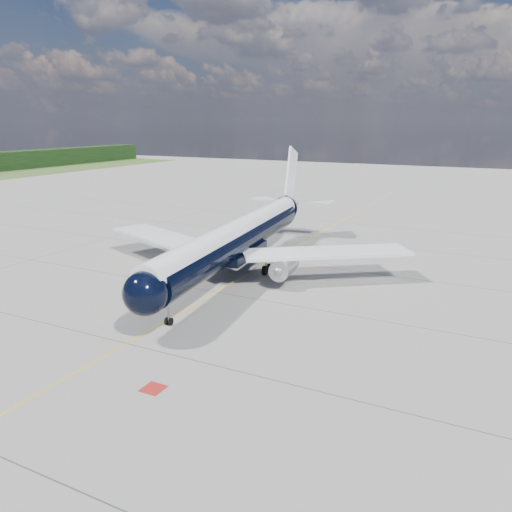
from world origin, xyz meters
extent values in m
plane|color=gray|center=(0.00, 30.00, 0.00)|extent=(320.00, 320.00, 0.00)
cube|color=#DDB30B|center=(0.00, 25.00, 0.00)|extent=(0.16, 160.00, 0.01)
cube|color=maroon|center=(6.80, -10.00, 0.00)|extent=(1.60, 1.60, 0.01)
cylinder|color=black|center=(-1.23, 17.02, 4.37)|extent=(8.67, 39.72, 3.95)
sphere|color=black|center=(1.27, -3.63, 4.37)|extent=(4.40, 4.40, 3.95)
cone|color=black|center=(-4.16, 41.29, 4.99)|extent=(4.80, 7.70, 3.95)
cylinder|color=white|center=(-1.23, 17.02, 5.36)|extent=(8.05, 41.68, 3.08)
cube|color=black|center=(1.29, -3.84, 4.94)|extent=(2.63, 1.54, 0.57)
cube|color=white|center=(-12.26, 17.26, 3.43)|extent=(20.51, 12.05, 0.33)
cube|color=white|center=(9.43, 19.88, 3.43)|extent=(19.36, 15.69, 0.33)
cube|color=black|center=(-1.23, 17.02, 2.91)|extent=(5.59, 10.85, 1.04)
cylinder|color=silver|center=(-7.69, 14.15, 2.24)|extent=(2.89, 5.03, 2.33)
cylinder|color=silver|center=(5.74, 15.77, 2.24)|extent=(2.89, 5.03, 2.33)
sphere|color=gray|center=(-7.43, 11.98, 2.24)|extent=(1.27, 1.27, 1.14)
sphere|color=gray|center=(6.00, 13.60, 2.24)|extent=(1.27, 1.27, 1.14)
cube|color=white|center=(-7.71, 14.35, 3.02)|extent=(0.63, 3.33, 1.14)
cube|color=white|center=(5.71, 15.97, 3.02)|extent=(0.63, 3.33, 1.14)
cube|color=white|center=(-4.10, 40.78, 10.30)|extent=(1.12, 6.59, 8.87)
cube|color=white|center=(-4.16, 41.29, 5.83)|extent=(13.82, 4.93, 0.23)
cylinder|color=gray|center=(0.83, -0.02, 1.30)|extent=(0.21, 0.21, 2.18)
cylinder|color=black|center=(0.63, -0.04, 0.36)|extent=(0.27, 0.75, 0.73)
cylinder|color=black|center=(1.04, 0.01, 0.36)|extent=(0.27, 0.75, 0.73)
cylinder|color=gray|center=(-4.72, 18.17, 1.40)|extent=(0.30, 0.30, 1.98)
cylinder|color=gray|center=(1.89, 18.97, 1.40)|extent=(0.30, 0.30, 1.98)
cylinder|color=black|center=(-4.65, 17.60, 0.57)|extent=(0.60, 1.19, 1.14)
cylinder|color=black|center=(-4.79, 18.74, 0.57)|extent=(0.60, 1.19, 1.14)
cylinder|color=black|center=(1.96, 18.40, 0.57)|extent=(0.60, 1.19, 1.14)
cylinder|color=black|center=(1.82, 19.54, 0.57)|extent=(0.60, 1.19, 1.14)
camera|label=1|loc=(27.84, -35.28, 18.55)|focal=35.00mm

